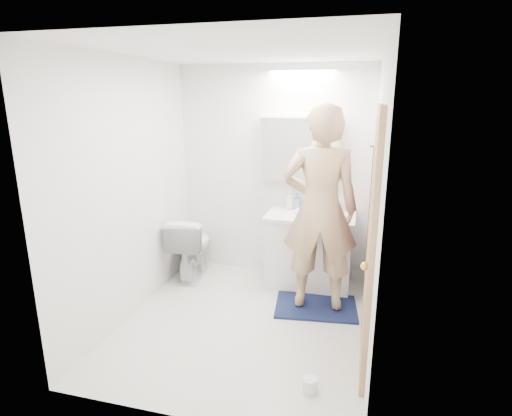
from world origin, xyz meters
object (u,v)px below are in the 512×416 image
(vanity_cabinet, at_px, (309,252))
(medicine_cabinet, at_px, (299,148))
(person, at_px, (320,209))
(toothbrush_cup, at_px, (327,207))
(soap_bottle_a, at_px, (290,200))
(toilet_paper_roll, at_px, (310,384))
(toilet, at_px, (191,246))
(soap_bottle_b, at_px, (297,201))

(vanity_cabinet, relative_size, medicine_cabinet, 1.02)
(person, height_order, toothbrush_cup, person)
(vanity_cabinet, distance_m, toothbrush_cup, 0.53)
(soap_bottle_a, relative_size, toilet_paper_roll, 1.94)
(toilet, bearing_deg, medicine_cabinet, -170.80)
(toothbrush_cup, bearing_deg, toilet, -169.74)
(medicine_cabinet, xyz_separation_m, soap_bottle_b, (-0.01, -0.03, -0.59))
(vanity_cabinet, height_order, toilet, vanity_cabinet)
(medicine_cabinet, relative_size, toilet, 1.20)
(toilet, height_order, soap_bottle_b, soap_bottle_b)
(toilet, bearing_deg, toothbrush_cup, -175.89)
(toilet, relative_size, soap_bottle_b, 3.99)
(soap_bottle_a, xyz_separation_m, toilet_paper_roll, (0.50, -1.89, -0.88))
(vanity_cabinet, relative_size, person, 0.46)
(person, relative_size, toothbrush_cup, 17.59)
(vanity_cabinet, height_order, soap_bottle_a, soap_bottle_a)
(toothbrush_cup, height_order, toilet_paper_roll, toothbrush_cup)
(soap_bottle_a, bearing_deg, person, -59.09)
(soap_bottle_a, relative_size, toothbrush_cup, 1.93)
(soap_bottle_b, bearing_deg, medicine_cabinet, 72.45)
(vanity_cabinet, distance_m, person, 0.83)
(vanity_cabinet, xyz_separation_m, soap_bottle_b, (-0.18, 0.18, 0.52))
(toilet_paper_roll, bearing_deg, medicine_cabinet, 102.04)
(person, distance_m, toothbrush_cup, 0.70)
(soap_bottle_b, xyz_separation_m, toothbrush_cup, (0.35, -0.02, -0.04))
(soap_bottle_a, bearing_deg, soap_bottle_b, 22.68)
(vanity_cabinet, distance_m, toilet_paper_roll, 1.79)
(medicine_cabinet, height_order, soap_bottle_a, medicine_cabinet)
(toilet_paper_roll, bearing_deg, toothbrush_cup, 92.42)
(vanity_cabinet, xyz_separation_m, person, (0.15, -0.52, 0.63))
(soap_bottle_a, height_order, soap_bottle_b, soap_bottle_a)
(toilet, distance_m, toothbrush_cup, 1.62)
(person, bearing_deg, soap_bottle_a, -65.61)
(medicine_cabinet, bearing_deg, vanity_cabinet, -50.50)
(medicine_cabinet, distance_m, toilet_paper_roll, 2.47)
(toilet, relative_size, toilet_paper_roll, 6.69)
(medicine_cabinet, xyz_separation_m, toilet, (-1.18, -0.33, -1.13))
(vanity_cabinet, bearing_deg, toilet_paper_roll, -82.05)
(vanity_cabinet, relative_size, toothbrush_cup, 8.11)
(soap_bottle_a, distance_m, soap_bottle_b, 0.08)
(soap_bottle_a, xyz_separation_m, soap_bottle_b, (0.07, 0.03, -0.01))
(toothbrush_cup, xyz_separation_m, toilet_paper_roll, (0.08, -1.90, -0.82))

